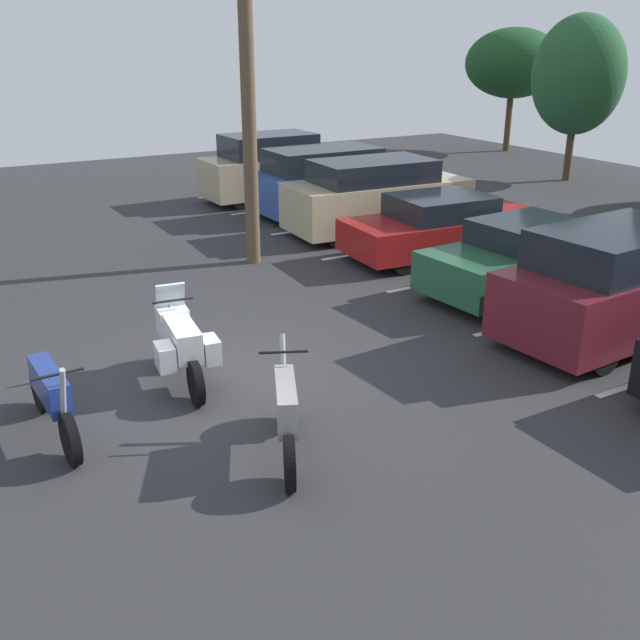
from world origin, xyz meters
TOP-DOWN VIEW (x-y plane):
  - ground at (0.00, 0.00)m, footprint 44.00×44.00m
  - motorcycle_touring at (-0.10, -0.37)m, footprint 2.10×0.94m
  - motorcycle_second at (2.51, 0.02)m, footprint 1.97×1.00m
  - motorcycle_third at (0.61, -2.37)m, footprint 2.28×0.62m
  - parking_stripes at (-0.62, 7.02)m, footprint 24.02×4.80m
  - car_tan at (-11.19, 6.70)m, footprint 1.88×4.67m
  - car_blue at (-8.60, 7.19)m, footprint 1.96×4.55m
  - car_champagne at (-6.12, 7.13)m, footprint 2.17×4.87m
  - car_red at (-3.50, 7.29)m, footprint 2.18×4.95m
  - car_green at (-0.60, 7.14)m, footprint 2.17×4.80m
  - car_maroon at (1.90, 6.78)m, footprint 2.24×4.87m
  - utility_pole at (-5.25, 3.18)m, footprint 1.45×1.25m
  - tree_far_left at (-15.46, 20.48)m, footprint 4.16×4.16m
  - tree_center_right at (-8.96, 17.29)m, footprint 3.14×3.14m

SIDE VIEW (x-z plane):
  - ground at x=0.00m, z-range -0.10..0.00m
  - parking_stripes at x=-0.62m, z-range 0.00..0.01m
  - motorcycle_third at x=0.61m, z-range -0.10..1.22m
  - motorcycle_second at x=2.51m, z-range -0.09..1.21m
  - motorcycle_touring at x=-0.10m, z-range -0.05..1.33m
  - car_red at x=-3.50m, z-range -0.02..1.43m
  - car_green at x=-0.60m, z-range -0.02..1.45m
  - car_maroon at x=1.90m, z-range -0.02..1.91m
  - car_champagne at x=-6.12m, z-range -0.01..1.91m
  - car_blue at x=-8.60m, z-range 0.00..1.90m
  - car_tan at x=-11.19m, z-range -0.03..2.02m
  - tree_center_right at x=-8.96m, z-range 0.79..6.40m
  - tree_far_left at x=-15.46m, z-range 1.13..6.35m
  - utility_pole at x=-5.25m, z-range 0.11..7.85m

